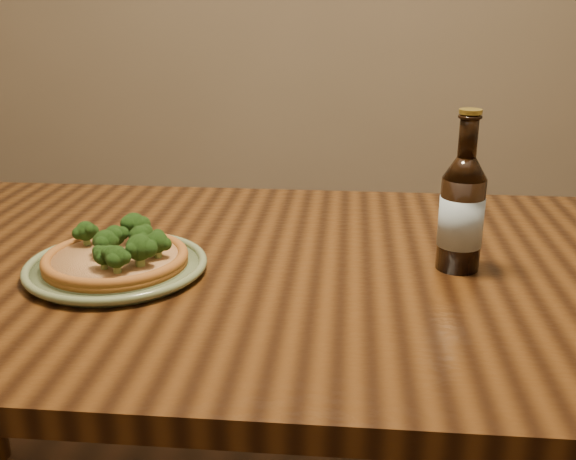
# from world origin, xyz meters

# --- Properties ---
(table) EXTENTS (1.60, 0.90, 0.75)m
(table) POSITION_xyz_m (0.00, 0.10, 0.66)
(table) COLOR #41240E
(table) RESTS_ON ground
(plate) EXTENTS (0.30, 0.30, 0.02)m
(plate) POSITION_xyz_m (-0.18, 0.04, 0.76)
(plate) COLOR #6A7953
(plate) RESTS_ON table
(pizza) EXTENTS (0.24, 0.24, 0.07)m
(pizza) POSITION_xyz_m (-0.18, 0.04, 0.78)
(pizza) COLOR #985922
(pizza) RESTS_ON plate
(beer_bottle) EXTENTS (0.07, 0.07, 0.26)m
(beer_bottle) POSITION_xyz_m (0.38, 0.10, 0.85)
(beer_bottle) COLOR black
(beer_bottle) RESTS_ON table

